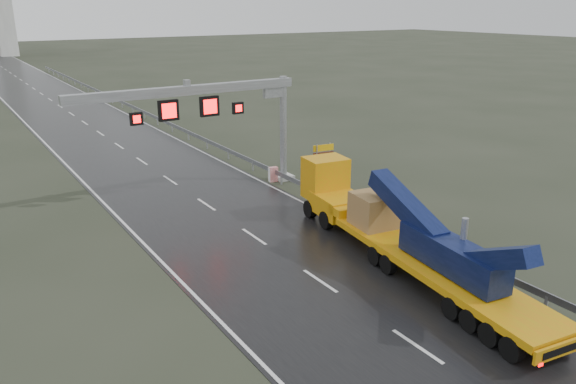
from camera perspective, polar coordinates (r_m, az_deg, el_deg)
ground at (r=22.71m, az=9.34°, el=-12.89°), size 400.00×400.00×0.00m
road at (r=56.98m, az=-18.52°, el=5.66°), size 11.00×200.00×0.02m
guardrail at (r=49.48m, az=-8.73°, el=5.39°), size 0.20×140.00×1.40m
sign_gantry at (r=36.18m, az=-6.99°, el=8.62°), size 14.90×1.20×7.42m
heavy_haul_truck at (r=27.79m, az=10.07°, el=-3.20°), size 4.72×17.70×4.12m
exit_sign_pair at (r=38.92m, az=3.61°, el=3.76°), size 1.54×0.31×2.66m
striped_barrier at (r=39.09m, az=-1.52°, el=1.81°), size 0.65×0.40×1.04m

